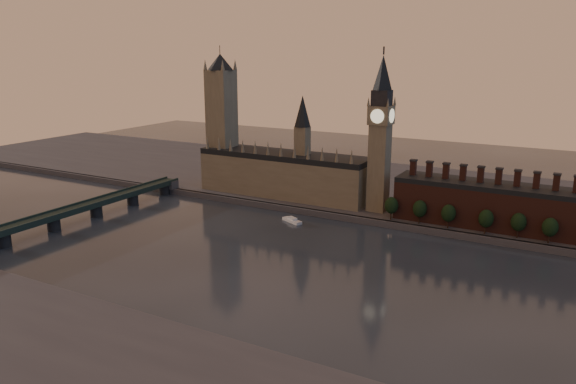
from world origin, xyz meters
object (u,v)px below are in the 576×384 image
Objects in this scene: big_ben at (380,132)px; victoria_tower at (222,117)px; river_boat at (292,220)px; westminster_bridge at (72,213)px.

victoria_tower is at bearing 177.80° from big_ben.
big_ben is at bearing 67.37° from river_boat.
river_boat is at bearing -27.52° from victoria_tower.
big_ben is 0.54× the size of westminster_bridge.
big_ben reaches higher than westminster_bridge.
victoria_tower is at bearing 177.28° from river_boat.
river_boat is at bearing -137.43° from big_ben.
victoria_tower is 130.12m from big_ben.
river_boat is at bearing 30.90° from westminster_bridge.
river_boat is (86.42, -45.03, -57.87)m from victoria_tower.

